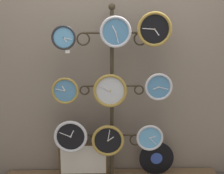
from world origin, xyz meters
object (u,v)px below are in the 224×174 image
Objects in this scene: display_stand at (112,128)px; clock_bottom_left at (71,137)px; clock_middle_right at (159,87)px; clock_bottom_center at (108,141)px; clock_bottom_right at (150,138)px; clock_middle_left at (65,91)px; clock_top_center at (116,32)px; picture_frame at (83,159)px; clock_top_right at (155,29)px; clock_middle_center at (110,91)px; clock_top_left at (64,38)px; vinyl_record at (156,158)px.

display_stand reaches higher than clock_bottom_left.
clock_middle_right reaches higher than clock_bottom_left.
clock_bottom_right is at bearing 0.68° from clock_bottom_center.
clock_middle_left reaches higher than clock_bottom_left.
clock_bottom_center is at bearing -1.72° from clock_middle_left.
clock_top_center is 0.57× the size of picture_frame.
clock_bottom_right is (-0.02, -0.00, -1.05)m from clock_top_right.
clock_top_right is 0.70m from clock_middle_center.
clock_middle_right is (0.41, 0.02, -0.52)m from clock_top_center.
picture_frame is (-0.67, 0.10, -0.27)m from clock_bottom_right.
clock_top_right is 1.24× the size of clock_middle_left.
clock_bottom_center is at bearing -22.16° from picture_frame.
picture_frame is (-0.74, 0.08, -0.78)m from clock_middle_right.
clock_bottom_right is (0.81, 0.00, -0.98)m from clock_top_left.
clock_bottom_right is (0.34, -0.01, -1.03)m from clock_top_center.
clock_bottom_right is at bearing -168.38° from clock_top_right.
picture_frame is at bearing 164.16° from clock_top_center.
clock_top_left is 1.08m from clock_bottom_center.
clock_middle_center is at bearing -1.86° from clock_middle_left.
clock_bottom_right is (0.82, -0.01, -0.48)m from clock_middle_left.
clock_middle_left is at bearing 178.14° from clock_middle_center.
clock_top_left is at bearing 179.69° from clock_bottom_center.
clock_middle_center is 0.64× the size of picture_frame.
display_stand reaches higher than clock_top_right.
clock_top_left is 0.83m from clock_top_right.
clock_top_right is at bearing 1.39° from clock_middle_center.
clock_middle_left is 0.77m from picture_frame.
clock_top_center is at bearing -71.54° from display_stand.
clock_bottom_center is at bearing -112.10° from display_stand.
clock_middle_left is (-0.48, 0.00, -0.55)m from clock_top_center.
picture_frame is (-0.76, 0.00, -0.00)m from vinyl_record.
clock_top_left reaches higher than picture_frame.
vinyl_record is (0.87, 0.10, -0.29)m from clock_bottom_left.
clock_top_right reaches higher than clock_top_center.
clock_top_right is 0.89× the size of vinyl_record.
clock_bottom_right reaches higher than picture_frame.
picture_frame is at bearing -179.70° from display_stand.
picture_frame is (-0.68, 0.09, -1.32)m from clock_top_right.
clock_bottom_right is (0.39, 0.01, -0.48)m from clock_middle_center.
clock_top_right is 1.01m from clock_middle_left.
clock_top_right is 1.00× the size of clock_bottom_center.
display_stand is 3.52× the size of picture_frame.
clock_middle_center is 0.90× the size of vinyl_record.
clock_middle_right is (0.89, 0.01, 0.03)m from clock_middle_left.
clock_top_center is 0.90× the size of clock_middle_center.
clock_top_center is 0.73m from clock_middle_left.
picture_frame is (-0.27, 0.10, -0.75)m from clock_middle_center.
clock_top_right is at bearing -7.89° from picture_frame.
clock_top_left is 0.77× the size of clock_top_center.
vinyl_record is (0.50, 0.10, -0.24)m from clock_bottom_center.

